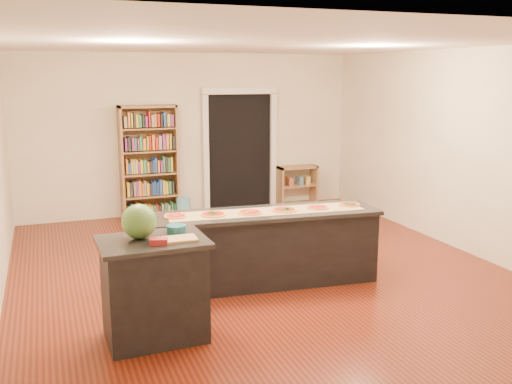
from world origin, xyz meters
name	(u,v)px	position (x,y,z in m)	size (l,w,h in m)	color
room	(262,163)	(0.00, 0.00, 1.40)	(6.00, 7.00, 2.80)	#F1E6CA
doorway	(240,143)	(0.90, 3.46, 1.20)	(1.40, 0.09, 2.21)	black
kitchen_island	(266,247)	(-0.07, -0.34, 0.44)	(2.66, 0.72, 0.88)	black
side_counter	(154,289)	(-1.58, -1.32, 0.49)	(0.98, 0.72, 0.97)	black
bookshelf	(149,162)	(-0.79, 3.28, 0.97)	(0.97, 0.34, 1.93)	#99714A
low_shelf	(297,185)	(1.98, 3.29, 0.37)	(0.75, 0.32, 0.75)	#99714A
waste_bin	(183,207)	(-0.26, 3.13, 0.17)	(0.24, 0.24, 0.35)	#5EB3D2
kraft_paper	(267,211)	(-0.07, -0.34, 0.88)	(2.31, 0.42, 0.00)	tan
watermelon	(139,221)	(-1.68, -1.24, 1.13)	(0.32, 0.32, 0.32)	#144214
cutting_board	(179,239)	(-1.36, -1.43, 0.98)	(0.33, 0.22, 0.02)	tan
package_red	(159,241)	(-1.55, -1.48, 1.00)	(0.16, 0.11, 0.06)	maroon
package_teal	(176,229)	(-1.32, -1.16, 1.00)	(0.19, 0.19, 0.07)	#195966
pizza_a	(176,216)	(-1.12, -0.22, 0.89)	(0.27, 0.27, 0.02)	tan
pizza_b	(213,214)	(-0.70, -0.29, 0.89)	(0.29, 0.29, 0.02)	tan
pizza_c	(250,212)	(-0.28, -0.35, 0.89)	(0.26, 0.26, 0.02)	tan
pizza_d	(284,210)	(0.14, -0.37, 0.89)	(0.29, 0.29, 0.02)	tan
pizza_e	(318,207)	(0.57, -0.40, 0.89)	(0.25, 0.25, 0.02)	tan
pizza_f	(349,204)	(0.99, -0.39, 0.89)	(0.27, 0.27, 0.02)	tan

